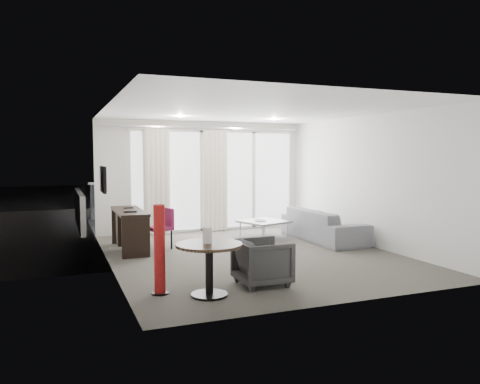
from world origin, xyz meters
name	(u,v)px	position (x,y,z in m)	size (l,w,h in m)	color
floor	(252,255)	(0.00, 0.00, 0.00)	(5.00, 6.00, 0.00)	#4A473F
ceiling	(252,110)	(0.00, 0.00, 2.60)	(5.00, 6.00, 0.00)	white
wall_left	(109,187)	(-2.50, 0.00, 1.30)	(0.00, 6.00, 2.60)	silver
wall_right	(368,181)	(2.50, 0.00, 1.30)	(0.00, 6.00, 2.60)	silver
wall_front	(350,197)	(0.00, -3.00, 1.30)	(5.00, 0.00, 2.60)	silver
window_panel	(215,180)	(0.30, 2.98, 1.20)	(4.00, 0.02, 2.38)	white
window_frame	(215,180)	(0.30, 2.97, 1.20)	(4.10, 0.06, 2.44)	white
curtain_left	(157,182)	(-1.15, 2.82, 1.20)	(0.60, 0.20, 2.38)	white
curtain_right	(215,181)	(0.25, 2.82, 1.20)	(0.60, 0.20, 2.38)	white
curtain_track	(205,128)	(0.00, 2.82, 2.45)	(4.80, 0.04, 0.04)	#B2B2B7
downlight_a	(181,116)	(-0.90, 1.60, 2.59)	(0.12, 0.12, 0.02)	#FFE0B2
downlight_b	(274,119)	(1.20, 1.60, 2.59)	(0.12, 0.12, 0.02)	#FFE0B2
desk	(129,230)	(-2.01, 1.25, 0.38)	(0.51, 1.63, 0.76)	black
tv	(103,179)	(-2.46, 1.45, 1.35)	(0.05, 0.80, 0.50)	black
desk_chair	(160,229)	(-1.45, 1.14, 0.39)	(0.43, 0.40, 0.79)	maroon
round_table	(209,270)	(-1.49, -2.10, 0.34)	(0.85, 0.85, 0.68)	black
menu_card	(207,241)	(-1.53, -2.13, 0.72)	(0.12, 0.02, 0.21)	white
red_lamp	(160,250)	(-2.06, -1.78, 0.58)	(0.23, 0.23, 1.17)	maroon
tub_armchair	(263,262)	(-0.64, -1.88, 0.32)	(0.68, 0.70, 0.64)	#2D2D2D
coffee_table	(264,230)	(0.88, 1.41, 0.20)	(0.88, 0.88, 0.39)	gray
remote	(258,222)	(0.80, 1.56, 0.36)	(0.05, 0.16, 0.02)	black
magazine	(260,222)	(0.80, 1.42, 0.36)	(0.20, 0.26, 0.01)	gray
sofa	(323,225)	(1.98, 0.78, 0.33)	(2.26, 0.88, 0.66)	slate
terrace_slab	(198,224)	(0.30, 4.50, -0.06)	(5.60, 3.00, 0.12)	#4D4D50
rattan_chair_a	(216,209)	(0.68, 4.10, 0.37)	(0.50, 0.50, 0.74)	#513B27
rattan_chair_b	(236,205)	(1.44, 4.57, 0.41)	(0.56, 0.56, 0.82)	#513B27
rattan_table	(248,213)	(1.41, 3.58, 0.28)	(0.55, 0.55, 0.55)	#513B27
balustrade	(184,199)	(0.30, 5.95, 0.50)	(5.50, 0.06, 1.05)	#B2B2B7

